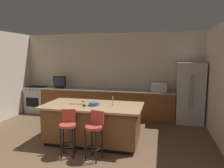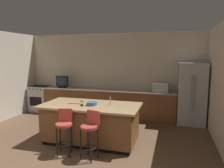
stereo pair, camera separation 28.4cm
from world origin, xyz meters
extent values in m
cube|color=beige|center=(0.00, 5.11, 1.42)|extent=(6.72, 0.12, 2.83)
cube|color=brown|center=(-0.05, 4.73, 0.44)|extent=(4.54, 0.60, 0.89)
cube|color=#9E9384|center=(-0.05, 4.73, 0.91)|extent=(4.57, 0.62, 0.04)
cube|color=black|center=(0.23, 2.50, 0.04)|extent=(2.08, 0.94, 0.09)
cube|color=brown|center=(0.23, 2.50, 0.49)|extent=(2.16, 1.02, 0.79)
cube|color=tan|center=(0.23, 2.50, 0.90)|extent=(2.32, 1.18, 0.04)
cube|color=#B7BABF|center=(2.65, 4.66, 0.93)|extent=(0.81, 0.72, 1.87)
cylinder|color=gray|center=(2.61, 4.27, 1.03)|extent=(0.02, 0.02, 1.03)
cylinder|color=gray|center=(2.69, 4.27, 1.03)|extent=(0.02, 0.02, 1.03)
cube|color=#B7BABF|center=(-2.70, 4.73, 0.46)|extent=(0.71, 0.60, 0.92)
cube|color=black|center=(-2.70, 4.42, 0.42)|extent=(0.50, 0.01, 0.33)
cube|color=black|center=(-2.70, 4.73, 0.93)|extent=(0.64, 0.50, 0.02)
cylinder|color=black|center=(-2.93, 4.41, 0.86)|extent=(0.04, 0.03, 0.04)
cylinder|color=black|center=(-2.77, 4.41, 0.86)|extent=(0.04, 0.03, 0.04)
cylinder|color=black|center=(-2.62, 4.41, 0.86)|extent=(0.04, 0.03, 0.04)
cylinder|color=black|center=(-2.46, 4.41, 0.86)|extent=(0.04, 0.03, 0.04)
cube|color=#B7BABF|center=(1.72, 4.73, 1.07)|extent=(0.48, 0.36, 0.29)
cube|color=black|center=(-1.73, 4.68, 0.95)|extent=(0.28, 0.16, 0.05)
cube|color=black|center=(-1.73, 4.68, 1.16)|extent=(0.47, 0.05, 0.38)
cube|color=#1E2D47|center=(-1.73, 4.65, 1.16)|extent=(0.41, 0.01, 0.32)
cylinder|color=#B2B2B7|center=(-0.13, 4.83, 1.04)|extent=(0.02, 0.02, 0.24)
cylinder|color=#B2B2B7|center=(0.71, 2.50, 1.04)|extent=(0.02, 0.02, 0.22)
cylinder|color=#B23D33|center=(-0.05, 1.71, 0.66)|extent=(0.34, 0.34, 0.05)
cube|color=#B23D33|center=(-0.09, 1.85, 0.82)|extent=(0.29, 0.10, 0.28)
cylinder|color=black|center=(-0.14, 1.56, 0.32)|extent=(0.03, 0.03, 0.63)
cylinder|color=black|center=(0.10, 1.62, 0.32)|extent=(0.03, 0.03, 0.63)
cylinder|color=black|center=(-0.20, 1.80, 0.32)|extent=(0.03, 0.03, 0.63)
cylinder|color=black|center=(0.04, 1.86, 0.32)|extent=(0.03, 0.03, 0.63)
torus|color=black|center=(-0.05, 1.71, 0.24)|extent=(0.28, 0.28, 0.02)
cylinder|color=#B23D33|center=(0.52, 1.69, 0.67)|extent=(0.34, 0.34, 0.05)
cube|color=#B23D33|center=(0.55, 1.83, 0.84)|extent=(0.29, 0.10, 0.28)
cylinder|color=black|center=(0.37, 1.60, 0.32)|extent=(0.03, 0.03, 0.65)
cylinder|color=black|center=(0.61, 1.54, 0.32)|extent=(0.03, 0.03, 0.65)
cylinder|color=black|center=(0.43, 1.83, 0.32)|extent=(0.03, 0.03, 0.65)
cylinder|color=black|center=(0.66, 1.78, 0.32)|extent=(0.03, 0.03, 0.65)
torus|color=black|center=(0.52, 1.69, 0.24)|extent=(0.28, 0.28, 0.02)
cylinder|color=#3F668C|center=(0.28, 2.44, 0.97)|extent=(0.24, 0.24, 0.08)
cube|color=black|center=(0.07, 2.35, 0.93)|extent=(0.13, 0.17, 0.01)
cube|color=black|center=(-0.08, 2.70, 0.94)|extent=(0.14, 0.16, 0.02)
cube|color=#A87F51|center=(-0.15, 2.55, 0.94)|extent=(0.41, 0.25, 0.02)
camera|label=1|loc=(1.81, -2.17, 2.09)|focal=34.16mm
camera|label=2|loc=(2.08, -2.10, 2.09)|focal=34.16mm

